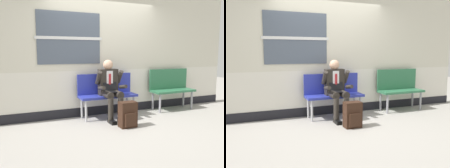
# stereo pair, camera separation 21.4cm
# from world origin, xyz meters

# --- Properties ---
(ground_plane) EXTENTS (18.00, 18.00, 0.00)m
(ground_plane) POSITION_xyz_m (0.00, 0.00, 0.00)
(ground_plane) COLOR #9E9991
(station_wall) EXTENTS (6.91, 0.17, 2.86)m
(station_wall) POSITION_xyz_m (-0.01, 0.79, 1.42)
(station_wall) COLOR beige
(station_wall) RESTS_ON ground
(bench_with_person) EXTENTS (1.25, 0.42, 0.93)m
(bench_with_person) POSITION_xyz_m (-0.01, 0.52, 0.55)
(bench_with_person) COLOR #28339E
(bench_with_person) RESTS_ON ground
(bench_empty) EXTENTS (1.10, 0.42, 0.99)m
(bench_empty) POSITION_xyz_m (1.70, 0.52, 0.57)
(bench_empty) COLOR #2D6B47
(bench_empty) RESTS_ON ground
(person_seated) EXTENTS (0.57, 0.70, 1.24)m
(person_seated) POSITION_xyz_m (-0.01, 0.32, 0.66)
(person_seated) COLOR #2D2823
(person_seated) RESTS_ON ground
(backpack) EXTENTS (0.32, 0.24, 0.48)m
(backpack) POSITION_xyz_m (0.06, -0.34, 0.24)
(backpack) COLOR #331E14
(backpack) RESTS_ON ground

